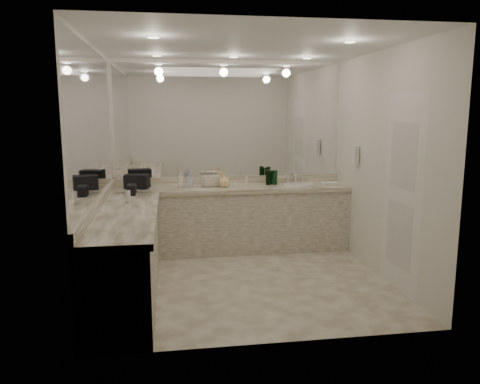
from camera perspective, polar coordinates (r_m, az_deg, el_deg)
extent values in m
plane|color=beige|center=(5.46, 0.69, -10.66)|extent=(3.20, 3.20, 0.00)
plane|color=white|center=(5.16, 0.75, 17.50)|extent=(3.20, 3.20, 0.00)
cube|color=silver|center=(6.63, -1.40, 4.53)|extent=(3.20, 0.02, 2.60)
cube|color=silver|center=(5.14, -17.19, 2.57)|extent=(0.02, 3.00, 2.60)
cube|color=silver|center=(5.64, 17.01, 3.18)|extent=(0.02, 3.00, 2.60)
cube|color=silver|center=(6.47, -1.03, -3.50)|extent=(3.20, 0.60, 0.84)
cube|color=silver|center=(6.38, -1.03, 0.42)|extent=(3.20, 0.64, 0.06)
cube|color=silver|center=(4.99, -13.74, -7.82)|extent=(0.60, 2.40, 0.84)
cube|color=silver|center=(4.88, -13.84, -2.77)|extent=(0.64, 2.42, 0.06)
cube|color=silver|center=(6.65, -1.37, 1.50)|extent=(3.20, 0.04, 0.10)
cube|color=silver|center=(5.19, -16.77, -1.26)|extent=(0.04, 3.00, 0.10)
cube|color=white|center=(6.59, -1.41, 8.63)|extent=(3.12, 0.01, 1.55)
cube|color=white|center=(5.10, -17.32, 7.87)|extent=(0.01, 2.92, 1.55)
cylinder|color=white|center=(6.57, 7.19, 0.85)|extent=(0.44, 0.44, 0.03)
cube|color=silver|center=(6.76, 6.72, 1.75)|extent=(0.24, 0.16, 0.14)
cube|color=white|center=(6.25, 13.90, 4.39)|extent=(0.06, 0.10, 0.24)
cube|color=white|center=(5.22, 19.10, -0.20)|extent=(0.02, 0.82, 2.10)
cube|color=black|center=(6.32, -12.43, 1.20)|extent=(0.35, 0.26, 0.18)
cube|color=black|center=(5.88, -13.09, 0.29)|extent=(0.11, 0.23, 0.13)
cube|color=beige|center=(6.39, -3.49, 1.31)|extent=(0.26, 0.19, 0.13)
cube|color=white|center=(6.61, 10.89, 1.02)|extent=(0.24, 0.16, 0.04)
cylinder|color=white|center=(5.38, -13.49, -0.56)|extent=(0.06, 0.06, 0.13)
imported|color=white|center=(6.33, -7.33, 1.55)|extent=(0.09, 0.09, 0.22)
imported|color=silver|center=(6.34, -6.16, 1.46)|extent=(0.11, 0.11, 0.19)
imported|color=#F1CC86|center=(6.30, -1.95, 1.46)|extent=(0.19, 0.19, 0.19)
cylinder|color=#124C1E|center=(6.62, 3.77, 1.82)|extent=(0.07, 0.07, 0.18)
cylinder|color=#124C1E|center=(6.58, 3.92, 1.81)|extent=(0.07, 0.07, 0.19)
cylinder|color=#124C1E|center=(6.52, 3.47, 1.74)|extent=(0.07, 0.07, 0.19)
cylinder|color=#124C1E|center=(6.51, 3.44, 1.78)|extent=(0.06, 0.06, 0.21)
cylinder|color=#124C1E|center=(6.55, 4.29, 1.79)|extent=(0.06, 0.06, 0.20)
cylinder|color=white|center=(6.44, 0.78, 1.36)|extent=(0.04, 0.04, 0.13)
cylinder|color=#E57F66|center=(6.35, -3.89, 1.28)|extent=(0.06, 0.06, 0.14)
cylinder|color=white|center=(6.34, -0.60, 0.92)|extent=(0.05, 0.05, 0.06)
cylinder|color=silver|center=(6.39, -12.05, 0.87)|extent=(0.05, 0.05, 0.08)
cylinder|color=#9966B2|center=(6.27, -12.14, 1.00)|extent=(0.04, 0.04, 0.15)
cylinder|color=silver|center=(6.58, 4.21, 1.37)|extent=(0.06, 0.06, 0.09)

